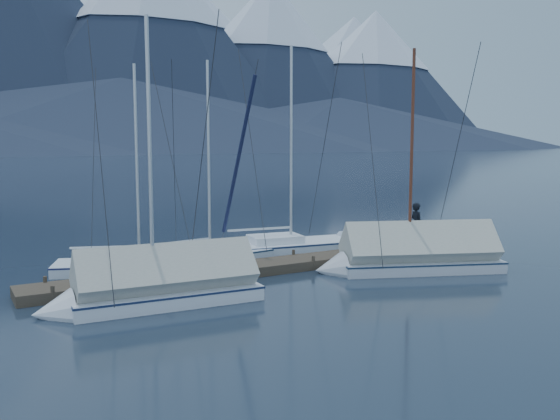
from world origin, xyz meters
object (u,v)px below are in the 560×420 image
object	(u,v)px
sailboat_open_left	(152,267)
sailboat_open_mid	(220,258)
sailboat_covered_near	(405,259)
person	(417,224)
sailboat_covered_far	(149,290)
sailboat_open_right	(302,247)

from	to	relation	value
sailboat_open_left	sailboat_open_mid	xyz separation A→B (m)	(2.84, 0.30, 0.01)
sailboat_covered_near	person	xyz separation A→B (m)	(2.61, 2.26, 0.80)
sailboat_open_left	sailboat_covered_far	xyz separation A→B (m)	(-1.49, -4.41, 0.29)
sailboat_open_right	sailboat_covered_far	xyz separation A→B (m)	(-8.24, -4.94, 0.27)
sailboat_covered_near	person	bearing A→B (deg)	40.90
sailboat_covered_near	person	world-z (taller)	sailboat_covered_near
sailboat_open_mid	person	distance (m)	8.27
sailboat_open_left	person	xyz separation A→B (m)	(10.59, -2.34, 1.10)
sailboat_covered_near	person	distance (m)	3.55
sailboat_open_left	sailboat_covered_far	bearing A→B (deg)	-108.61
sailboat_open_right	sailboat_covered_near	size ratio (longest dim) A/B	1.07
sailboat_open_right	sailboat_covered_near	xyz separation A→B (m)	(1.23, -5.13, 0.27)
sailboat_open_left	sailboat_open_right	xyz separation A→B (m)	(6.75, 0.53, 0.02)
sailboat_open_mid	person	size ratio (longest dim) A/B	4.69
sailboat_open_left	sailboat_covered_near	world-z (taller)	sailboat_covered_near
sailboat_covered_near	sailboat_open_mid	bearing A→B (deg)	136.38
person	sailboat_open_mid	bearing A→B (deg)	79.09
sailboat_open_left	sailboat_covered_far	distance (m)	4.67
sailboat_open_right	person	xyz separation A→B (m)	(3.84, -2.87, 1.08)
sailboat_covered_far	sailboat_open_right	bearing A→B (deg)	30.94
sailboat_covered_near	sailboat_covered_far	world-z (taller)	sailboat_covered_far
sailboat_covered_near	sailboat_open_right	bearing A→B (deg)	103.47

